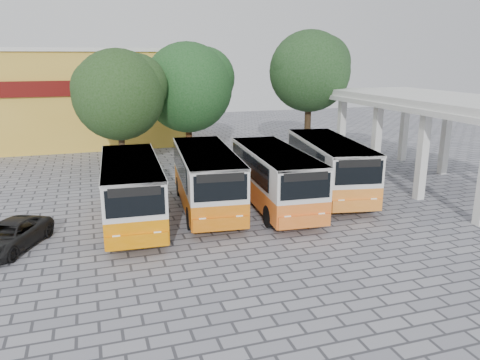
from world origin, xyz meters
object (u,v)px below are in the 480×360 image
object	(u,v)px
bus_far_left	(131,187)
bus_centre_left	(206,176)
bus_centre_right	(275,175)
bus_far_right	(329,164)
parked_car	(9,236)

from	to	relation	value
bus_far_left	bus_centre_left	size ratio (longest dim) A/B	0.97
bus_centre_right	bus_far_right	distance (m)	3.98
bus_far_left	parked_car	bearing A→B (deg)	-159.05
bus_far_left	parked_car	world-z (taller)	bus_far_left
bus_centre_right	parked_car	xyz separation A→B (m)	(-12.31, -1.71, -1.18)
bus_centre_right	bus_far_left	bearing A→B (deg)	-175.53
bus_centre_left	bus_far_left	bearing A→B (deg)	-161.24
bus_centre_right	parked_car	world-z (taller)	bus_centre_right
bus_far_left	bus_centre_left	world-z (taller)	bus_centre_left
parked_car	bus_far_left	bearing A→B (deg)	44.03
bus_far_left	bus_centre_right	size ratio (longest dim) A/B	0.99
bus_far_left	bus_far_right	size ratio (longest dim) A/B	0.94
bus_centre_left	parked_car	xyz separation A→B (m)	(-8.90, -2.54, -1.21)
bus_centre_left	parked_car	size ratio (longest dim) A/B	2.13
bus_centre_right	bus_far_right	bearing A→B (deg)	22.48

